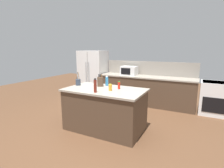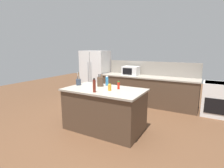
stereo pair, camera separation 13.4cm
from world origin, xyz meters
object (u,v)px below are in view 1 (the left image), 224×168
(range_oven, at_px, (215,98))
(knife_block, at_px, (100,82))
(vinegar_bottle, at_px, (95,86))
(refrigerator, at_px, (93,74))
(honey_jar, at_px, (110,87))
(microwave, at_px, (129,71))
(hot_sauce_bottle, at_px, (119,85))
(utensil_crock, at_px, (78,82))
(dish_soap_bottle, at_px, (107,81))

(range_oven, distance_m, knife_block, 3.25)
(knife_block, xyz_separation_m, vinegar_bottle, (0.21, -0.55, 0.02))
(refrigerator, height_order, honey_jar, refrigerator)
(microwave, bearing_deg, vinegar_bottle, -83.76)
(microwave, bearing_deg, honey_jar, -78.12)
(hot_sauce_bottle, bearing_deg, knife_block, 173.59)
(honey_jar, xyz_separation_m, vinegar_bottle, (-0.20, -0.27, 0.07))
(refrigerator, bearing_deg, utensil_crock, -65.51)
(vinegar_bottle, bearing_deg, hot_sauce_bottle, 58.74)
(honey_jar, distance_m, hot_sauce_bottle, 0.24)
(dish_soap_bottle, bearing_deg, hot_sauce_bottle, -25.91)
(microwave, xyz_separation_m, knife_block, (0.07, -2.00, -0.04))
(hot_sauce_bottle, bearing_deg, microwave, 105.74)
(honey_jar, distance_m, dish_soap_bottle, 0.53)
(microwave, xyz_separation_m, vinegar_bottle, (0.28, -2.55, -0.01))
(utensil_crock, xyz_separation_m, vinegar_bottle, (0.75, -0.41, 0.05))
(utensil_crock, bearing_deg, vinegar_bottle, -28.68)
(vinegar_bottle, bearing_deg, honey_jar, 54.03)
(knife_block, distance_m, dish_soap_bottle, 0.17)
(knife_block, relative_size, vinegar_bottle, 1.00)
(range_oven, xyz_separation_m, vinegar_bottle, (-2.29, -2.55, 0.61))
(knife_block, relative_size, dish_soap_bottle, 1.24)
(vinegar_bottle, height_order, hot_sauce_bottle, vinegar_bottle)
(refrigerator, height_order, vinegar_bottle, refrigerator)
(refrigerator, xyz_separation_m, range_oven, (4.04, -0.05, -0.41))
(knife_block, relative_size, utensil_crock, 0.91)
(range_oven, relative_size, honey_jar, 6.38)
(utensil_crock, height_order, hot_sauce_bottle, utensil_crock)
(refrigerator, xyz_separation_m, dish_soap_bottle, (1.64, -1.91, 0.18))
(microwave, bearing_deg, range_oven, -0.00)
(range_oven, bearing_deg, hot_sauce_bottle, -134.00)
(knife_block, height_order, honey_jar, knife_block)
(utensil_crock, distance_m, honey_jar, 0.96)
(microwave, distance_m, knife_block, 2.00)
(vinegar_bottle, distance_m, hot_sauce_bottle, 0.58)
(range_oven, height_order, honey_jar, honey_jar)
(honey_jar, bearing_deg, vinegar_bottle, -125.97)
(refrigerator, bearing_deg, range_oven, -0.73)
(range_oven, bearing_deg, vinegar_bottle, -131.87)
(microwave, height_order, hot_sauce_bottle, microwave)
(refrigerator, distance_m, dish_soap_bottle, 2.52)
(refrigerator, relative_size, utensil_crock, 5.45)
(utensil_crock, height_order, vinegar_bottle, utensil_crock)
(knife_block, height_order, vinegar_bottle, same)
(refrigerator, height_order, microwave, refrigerator)
(microwave, relative_size, hot_sauce_bottle, 2.98)
(range_oven, xyz_separation_m, knife_block, (-2.50, -2.00, 0.59))
(range_oven, relative_size, vinegar_bottle, 3.18)
(knife_block, bearing_deg, honey_jar, -56.26)
(refrigerator, relative_size, honey_jar, 12.11)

